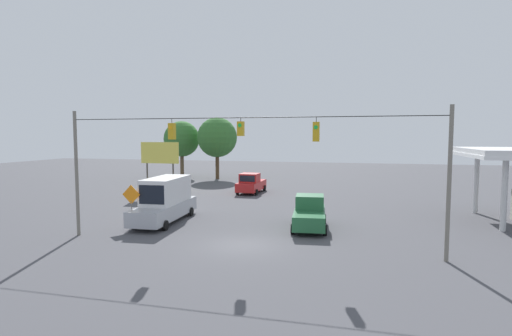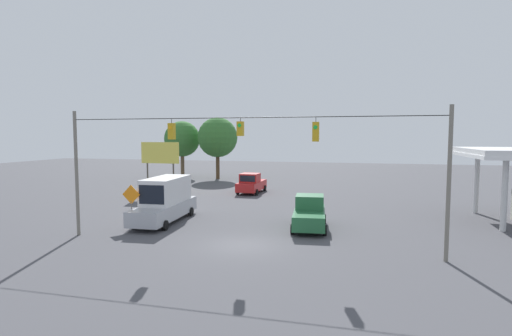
{
  "view_description": "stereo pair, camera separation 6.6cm",
  "coord_description": "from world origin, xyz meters",
  "px_view_note": "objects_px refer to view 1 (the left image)",
  "views": [
    {
      "loc": [
        -6.05,
        20.77,
        6.05
      ],
      "look_at": [
        1.25,
        -7.91,
        3.65
      ],
      "focal_mm": 28.0,
      "sensor_mm": 36.0,
      "label": 1
    },
    {
      "loc": [
        -6.11,
        20.75,
        6.05
      ],
      "look_at": [
        1.25,
        -7.91,
        3.65
      ],
      "focal_mm": 28.0,
      "sensor_mm": 36.0,
      "label": 2
    }
  ],
  "objects_px": {
    "traffic_cone_second": "(173,214)",
    "box_truck_silver_parked_shoulder": "(165,200)",
    "tree_horizon_left": "(182,139)",
    "roadside_billboard": "(160,157)",
    "work_zone_sign": "(131,198)",
    "traffic_cone_nearest": "(157,220)",
    "tree_horizon_right": "(217,137)",
    "traffic_cone_third": "(186,208)",
    "overhead_signal_span": "(242,161)",
    "pickup_truck_red_withflow_far": "(251,184)",
    "pickup_truck_green_crossing_near": "(310,213)"
  },
  "relations": [
    {
      "from": "traffic_cone_second",
      "to": "box_truck_silver_parked_shoulder",
      "type": "bearing_deg",
      "value": 89.05
    },
    {
      "from": "box_truck_silver_parked_shoulder",
      "to": "tree_horizon_left",
      "type": "bearing_deg",
      "value": -67.41
    },
    {
      "from": "roadside_billboard",
      "to": "work_zone_sign",
      "type": "relative_size",
      "value": 1.9
    },
    {
      "from": "traffic_cone_nearest",
      "to": "tree_horizon_right",
      "type": "bearing_deg",
      "value": -78.55
    },
    {
      "from": "traffic_cone_third",
      "to": "overhead_signal_span",
      "type": "bearing_deg",
      "value": 129.81
    },
    {
      "from": "pickup_truck_red_withflow_far",
      "to": "roadside_billboard",
      "type": "relative_size",
      "value": 0.95
    },
    {
      "from": "pickup_truck_red_withflow_far",
      "to": "traffic_cone_nearest",
      "type": "relative_size",
      "value": 9.22
    },
    {
      "from": "traffic_cone_second",
      "to": "traffic_cone_third",
      "type": "bearing_deg",
      "value": -87.22
    },
    {
      "from": "overhead_signal_span",
      "to": "traffic_cone_third",
      "type": "bearing_deg",
      "value": -50.19
    },
    {
      "from": "box_truck_silver_parked_shoulder",
      "to": "pickup_truck_red_withflow_far",
      "type": "relative_size",
      "value": 1.44
    },
    {
      "from": "roadside_billboard",
      "to": "work_zone_sign",
      "type": "height_order",
      "value": "roadside_billboard"
    },
    {
      "from": "traffic_cone_nearest",
      "to": "tree_horizon_right",
      "type": "relative_size",
      "value": 0.06
    },
    {
      "from": "traffic_cone_third",
      "to": "roadside_billboard",
      "type": "relative_size",
      "value": 0.1
    },
    {
      "from": "pickup_truck_green_crossing_near",
      "to": "tree_horizon_right",
      "type": "height_order",
      "value": "tree_horizon_right"
    },
    {
      "from": "pickup_truck_green_crossing_near",
      "to": "pickup_truck_red_withflow_far",
      "type": "height_order",
      "value": "same"
    },
    {
      "from": "box_truck_silver_parked_shoulder",
      "to": "tree_horizon_left",
      "type": "distance_m",
      "value": 31.18
    },
    {
      "from": "tree_horizon_left",
      "to": "pickup_truck_green_crossing_near",
      "type": "bearing_deg",
      "value": 128.03
    },
    {
      "from": "pickup_truck_green_crossing_near",
      "to": "tree_horizon_left",
      "type": "relative_size",
      "value": 0.64
    },
    {
      "from": "traffic_cone_nearest",
      "to": "tree_horizon_left",
      "type": "distance_m",
      "value": 32.1
    },
    {
      "from": "box_truck_silver_parked_shoulder",
      "to": "traffic_cone_nearest",
      "type": "xyz_separation_m",
      "value": [
        0.21,
        0.89,
        -1.24
      ]
    },
    {
      "from": "box_truck_silver_parked_shoulder",
      "to": "traffic_cone_third",
      "type": "relative_size",
      "value": 13.3
    },
    {
      "from": "overhead_signal_span",
      "to": "pickup_truck_green_crossing_near",
      "type": "height_order",
      "value": "overhead_signal_span"
    },
    {
      "from": "box_truck_silver_parked_shoulder",
      "to": "tree_horizon_left",
      "type": "xyz_separation_m",
      "value": [
        11.87,
        -28.55,
        4.03
      ]
    },
    {
      "from": "pickup_truck_red_withflow_far",
      "to": "traffic_cone_second",
      "type": "relative_size",
      "value": 9.22
    },
    {
      "from": "pickup_truck_green_crossing_near",
      "to": "roadside_billboard",
      "type": "xyz_separation_m",
      "value": [
        16.16,
        -10.33,
        3.0
      ]
    },
    {
      "from": "traffic_cone_third",
      "to": "box_truck_silver_parked_shoulder",
      "type": "bearing_deg",
      "value": 91.64
    },
    {
      "from": "work_zone_sign",
      "to": "tree_horizon_left",
      "type": "distance_m",
      "value": 32.86
    },
    {
      "from": "pickup_truck_green_crossing_near",
      "to": "pickup_truck_red_withflow_far",
      "type": "xyz_separation_m",
      "value": [
        7.87,
        -14.57,
        0.0
      ]
    },
    {
      "from": "roadside_billboard",
      "to": "pickup_truck_green_crossing_near",
      "type": "bearing_deg",
      "value": 147.42
    },
    {
      "from": "traffic_cone_nearest",
      "to": "traffic_cone_third",
      "type": "height_order",
      "value": "same"
    },
    {
      "from": "pickup_truck_green_crossing_near",
      "to": "tree_horizon_right",
      "type": "xyz_separation_m",
      "value": [
        16.03,
        -26.8,
        4.82
      ]
    },
    {
      "from": "pickup_truck_green_crossing_near",
      "to": "traffic_cone_nearest",
      "type": "bearing_deg",
      "value": 7.28
    },
    {
      "from": "traffic_cone_third",
      "to": "tree_horizon_right",
      "type": "relative_size",
      "value": 0.06
    },
    {
      "from": "tree_horizon_left",
      "to": "traffic_cone_second",
      "type": "bearing_deg",
      "value": 113.45
    },
    {
      "from": "box_truck_silver_parked_shoulder",
      "to": "work_zone_sign",
      "type": "xyz_separation_m",
      "value": [
        1.24,
        2.34,
        0.47
      ]
    },
    {
      "from": "overhead_signal_span",
      "to": "traffic_cone_second",
      "type": "height_order",
      "value": "overhead_signal_span"
    },
    {
      "from": "traffic_cone_nearest",
      "to": "work_zone_sign",
      "type": "relative_size",
      "value": 0.2
    },
    {
      "from": "pickup_truck_red_withflow_far",
      "to": "traffic_cone_nearest",
      "type": "distance_m",
      "value": 16.1
    },
    {
      "from": "pickup_truck_red_withflow_far",
      "to": "traffic_cone_third",
      "type": "xyz_separation_m",
      "value": [
        2.35,
        11.31,
        -0.7
      ]
    },
    {
      "from": "traffic_cone_third",
      "to": "work_zone_sign",
      "type": "xyz_separation_m",
      "value": [
        1.13,
        6.03,
        1.71
      ]
    },
    {
      "from": "overhead_signal_span",
      "to": "traffic_cone_nearest",
      "type": "height_order",
      "value": "overhead_signal_span"
    },
    {
      "from": "box_truck_silver_parked_shoulder",
      "to": "tree_horizon_right",
      "type": "bearing_deg",
      "value": -77.75
    },
    {
      "from": "tree_horizon_right",
      "to": "pickup_truck_red_withflow_far",
      "type": "bearing_deg",
      "value": 123.7
    },
    {
      "from": "pickup_truck_red_withflow_far",
      "to": "traffic_cone_nearest",
      "type": "xyz_separation_m",
      "value": [
        2.46,
        15.89,
        -0.7
      ]
    },
    {
      "from": "overhead_signal_span",
      "to": "work_zone_sign",
      "type": "relative_size",
      "value": 7.33
    },
    {
      "from": "pickup_truck_green_crossing_near",
      "to": "work_zone_sign",
      "type": "bearing_deg",
      "value": 13.69
    },
    {
      "from": "pickup_truck_green_crossing_near",
      "to": "traffic_cone_nearest",
      "type": "distance_m",
      "value": 10.44
    },
    {
      "from": "overhead_signal_span",
      "to": "box_truck_silver_parked_shoulder",
      "type": "relative_size",
      "value": 2.82
    },
    {
      "from": "pickup_truck_red_withflow_far",
      "to": "tree_horizon_right",
      "type": "bearing_deg",
      "value": -56.3
    },
    {
      "from": "work_zone_sign",
      "to": "tree_horizon_right",
      "type": "distance_m",
      "value": 30.18
    }
  ]
}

